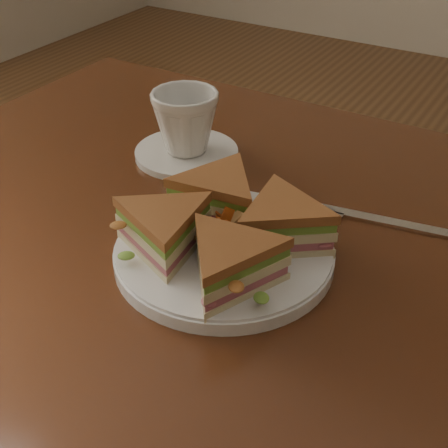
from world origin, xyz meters
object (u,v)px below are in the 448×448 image
knife (357,216)px  saucer (187,153)px  plate (224,254)px  sandwich_wedges (224,228)px  table (272,298)px  spoon (245,193)px  coffee_cup (185,122)px

knife → saucer: (-0.28, 0.03, 0.00)m
plate → sandwich_wedges: 0.04m
table → knife: size_ratio=5.60×
spoon → coffee_cup: coffee_cup is taller
sandwich_wedges → knife: bearing=58.3°
knife → table: bearing=-135.7°
plate → coffee_cup: size_ratio=2.59×
sandwich_wedges → coffee_cup: coffee_cup is taller
sandwich_wedges → spoon: size_ratio=1.58×
plate → knife: (0.10, 0.16, -0.01)m
saucer → coffee_cup: size_ratio=1.57×
knife → coffee_cup: 0.29m
knife → coffee_cup: size_ratio=2.16×
knife → plate: bearing=-130.8°
sandwich_wedges → knife: 0.20m
spoon → plate: bearing=-76.9°
table → sandwich_wedges: 0.16m
table → coffee_cup: (-0.21, 0.12, 0.15)m
sandwich_wedges → coffee_cup: bearing=133.4°
table → plate: 0.13m
table → sandwich_wedges: bearing=-114.4°
spoon → saucer: size_ratio=1.18×
plate → saucer: size_ratio=1.65×
sandwich_wedges → saucer: sandwich_wedges is taller
spoon → saucer: (-0.13, 0.05, 0.00)m
plate → saucer: 0.26m
saucer → coffee_cup: (0.00, 0.00, 0.05)m
spoon → saucer: bearing=150.7°
plate → saucer: bearing=133.4°
table → sandwich_wedges: sandwich_wedges is taller
sandwich_wedges → table: bearing=65.6°
knife → coffee_cup: coffee_cup is taller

